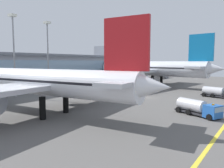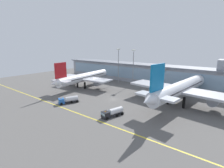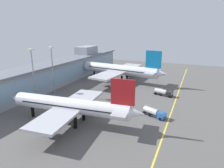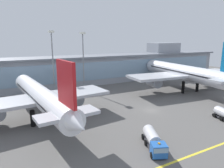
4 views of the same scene
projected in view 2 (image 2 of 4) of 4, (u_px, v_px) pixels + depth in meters
ground_plane at (114, 99)px, 80.58m from camera, size 206.45×206.45×0.00m
taxiway_centreline_stripe at (79, 114)px, 63.70m from camera, size 165.16×0.50×0.01m
terminal_building at (155, 74)px, 110.81m from camera, size 150.46×14.00×17.99m
airliner_near_left at (84, 77)px, 102.40m from camera, size 35.96×49.11×16.64m
airliner_near_right at (180, 89)px, 72.46m from camera, size 47.16×56.37×19.35m
fuel_tanker_truck at (68, 100)px, 75.00m from camera, size 5.95×9.25×2.90m
baggage_tug_near at (112, 112)px, 60.93m from camera, size 4.87×9.36×2.90m
apron_light_mast_west at (118, 61)px, 113.42m from camera, size 1.80×1.80×23.06m
apron_light_mast_centre at (133, 62)px, 106.43m from camera, size 1.80×1.80×22.70m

